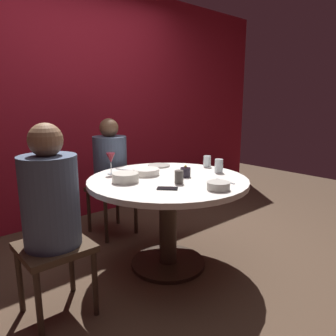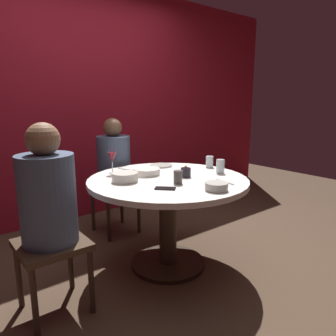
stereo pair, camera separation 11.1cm
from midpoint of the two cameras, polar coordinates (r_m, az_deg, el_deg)
The scene contains 17 objects.
ground_plane at distance 2.71m, azimuth -1.23°, elevation -17.05°, with size 8.00×8.00×0.00m, color #4C3828.
back_wall at distance 3.69m, azimuth -17.26°, elevation 11.27°, with size 6.00×0.10×2.60m, color maroon.
dining_table at distance 2.48m, azimuth -1.29°, elevation -5.56°, with size 1.24×1.24×0.73m.
seated_diner_left at distance 2.00m, azimuth -22.03°, elevation -5.72°, with size 0.40×0.40×1.20m.
seated_diner_back at distance 3.13m, azimuth -11.42°, elevation 0.73°, with size 0.40×0.40×1.16m.
candle_holder at distance 2.47m, azimuth 1.89°, elevation -0.77°, with size 0.08×0.08×0.09m.
wine_glass at distance 2.59m, azimuth -11.55°, elevation 1.66°, with size 0.08×0.08×0.18m.
dinner_plate at distance 2.88m, azimuth -2.76°, elevation 0.45°, with size 0.20×0.20×0.01m, color #B2ADA3.
cell_phone at distance 2.14m, azimuth -1.60°, elevation -3.72°, with size 0.07×0.14×0.01m, color black.
bowl_serving_large at distance 2.34m, azimuth -9.08°, elevation -1.72°, with size 0.20×0.20×0.07m, color beige.
bowl_salad_center at distance 2.55m, azimuth -5.25°, elevation -0.69°, with size 0.22×0.22×0.05m, color silver.
bowl_small_white at distance 2.14m, azimuth 7.64°, elevation -3.22°, with size 0.16×0.16×0.05m, color #B2ADA3.
cup_near_candle at distance 2.27m, azimuth 0.60°, elevation -1.65°, with size 0.06×0.06×0.10m, color #4C4742.
cup_by_left_diner at distance 2.86m, azimuth 6.01°, elevation 1.20°, with size 0.07×0.07×0.10m, color silver.
cup_by_right_diner at distance 2.64m, azimuth 8.01°, elevation 0.38°, with size 0.07×0.07×0.11m, color silver.
fork_near_plate at distance 2.75m, azimuth -9.04°, elevation -0.33°, with size 0.02×0.18×0.01m, color #B7B7BC.
knife_near_plate at distance 2.36m, azimuth 9.00°, elevation -2.39°, with size 0.02×0.18×0.01m, color #B7B7BC.
Camera 1 is at (-1.56, -1.78, 1.32)m, focal length 33.63 mm.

